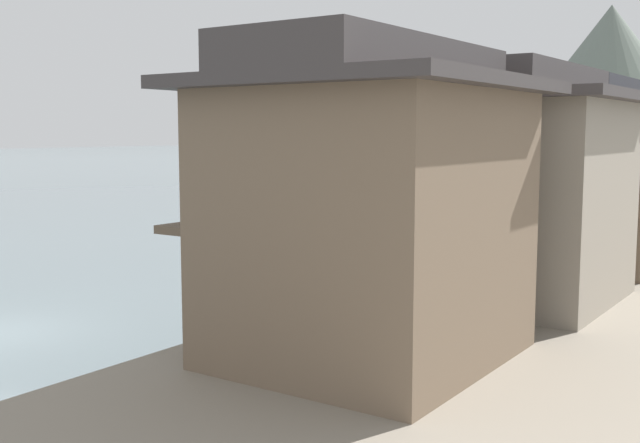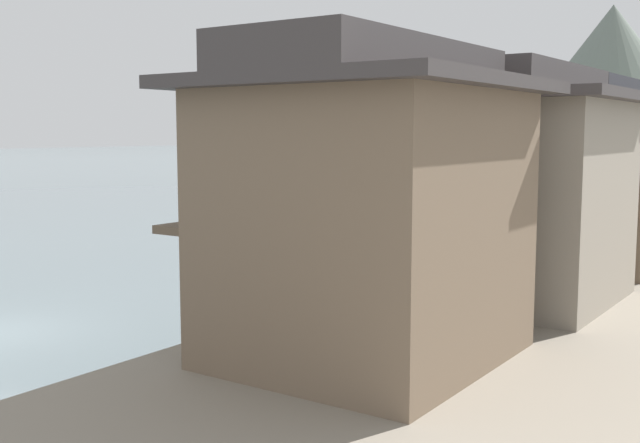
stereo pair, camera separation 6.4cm
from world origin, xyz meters
TOP-DOWN VIEW (x-y plane):
  - boat_moored_nearest at (-1.06, 21.48)m, footprint 2.26×5.73m
  - boat_moored_second at (-5.31, 51.80)m, footprint 1.99×5.05m
  - boat_moored_third at (4.61, 38.47)m, footprint 1.97×4.49m
  - boat_moored_far at (4.44, 28.97)m, footprint 1.63×3.54m
  - house_waterfront_nearest at (10.12, 1.85)m, footprint 5.97×6.37m
  - house_waterfront_second at (10.36, 8.77)m, footprint 6.44×6.31m
  - house_waterfront_tall at (10.32, 15.58)m, footprint 6.36×6.73m
  - house_waterfront_narrow at (10.39, 21.24)m, footprint 6.50×5.55m
  - mooring_post_dock_near at (6.78, 6.85)m, footprint 0.20×0.20m
  - mooring_post_dock_mid at (6.78, 14.73)m, footprint 0.20×0.20m
  - hill_far_west at (-15.78, 120.56)m, footprint 37.68×37.68m

SIDE VIEW (x-z plane):
  - boat_moored_second at x=-5.31m, z-range -0.08..0.39m
  - boat_moored_third at x=4.61m, z-range -0.08..0.41m
  - boat_moored_nearest at x=-1.06m, z-range -0.09..0.42m
  - boat_moored_far at x=4.44m, z-range -0.07..0.41m
  - mooring_post_dock_mid at x=6.78m, z-range 0.67..1.50m
  - mooring_post_dock_near at x=6.78m, z-range 0.67..1.59m
  - house_waterfront_tall at x=10.32m, z-range 0.61..6.75m
  - house_waterfront_second at x=10.36m, z-range 0.61..6.75m
  - house_waterfront_nearest at x=10.12m, z-range 0.61..6.75m
  - house_waterfront_narrow at x=10.39m, z-range 0.62..6.76m
  - hill_far_west at x=-15.78m, z-range 0.00..25.56m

